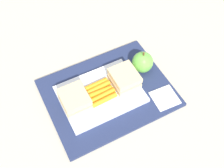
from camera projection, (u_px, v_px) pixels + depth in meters
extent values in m
plane|color=#B7AD99|center=(108.00, 94.00, 0.83)|extent=(2.40, 2.40, 0.00)
cube|color=navy|center=(108.00, 93.00, 0.83)|extent=(0.36, 0.28, 0.01)
cube|color=white|center=(101.00, 94.00, 0.81)|extent=(0.23, 0.17, 0.01)
cube|color=#DBC189|center=(75.00, 102.00, 0.78)|extent=(0.07, 0.08, 0.02)
cube|color=pink|center=(75.00, 100.00, 0.77)|extent=(0.07, 0.07, 0.01)
cube|color=#DBC189|center=(74.00, 97.00, 0.76)|extent=(0.07, 0.08, 0.02)
cube|color=#DBC189|center=(124.00, 81.00, 0.82)|extent=(0.07, 0.08, 0.02)
cube|color=pink|center=(124.00, 78.00, 0.81)|extent=(0.07, 0.07, 0.01)
cube|color=#DBC189|center=(125.00, 76.00, 0.80)|extent=(0.07, 0.08, 0.02)
cylinder|color=orange|center=(105.00, 100.00, 0.78)|extent=(0.08, 0.01, 0.02)
cylinder|color=orange|center=(103.00, 95.00, 0.79)|extent=(0.08, 0.01, 0.02)
cylinder|color=orange|center=(100.00, 92.00, 0.80)|extent=(0.08, 0.01, 0.02)
cylinder|color=orange|center=(98.00, 88.00, 0.81)|extent=(0.08, 0.01, 0.02)
cylinder|color=orange|center=(96.00, 84.00, 0.82)|extent=(0.08, 0.01, 0.02)
sphere|color=#66B742|center=(143.00, 62.00, 0.85)|extent=(0.06, 0.06, 0.06)
cylinder|color=brown|center=(144.00, 54.00, 0.82)|extent=(0.01, 0.00, 0.01)
cube|color=white|center=(165.00, 98.00, 0.81)|extent=(0.07, 0.07, 0.00)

